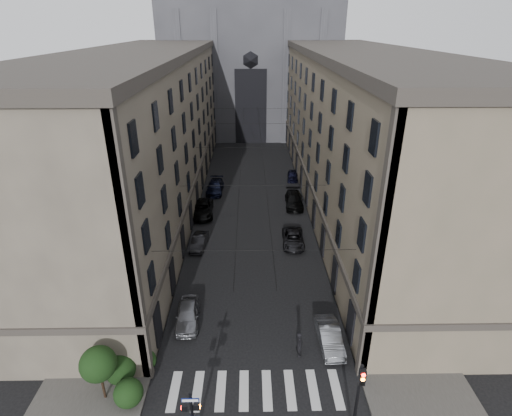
{
  "coord_description": "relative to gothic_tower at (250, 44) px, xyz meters",
  "views": [
    {
      "loc": [
        -0.27,
        -13.49,
        21.59
      ],
      "look_at": [
        0.15,
        12.1,
        9.72
      ],
      "focal_mm": 28.0,
      "sensor_mm": 36.0,
      "label": 1
    }
  ],
  "objects": [
    {
      "name": "shrub_cluster",
      "position": [
        -8.72,
        -69.95,
        -16.0
      ],
      "size": [
        3.9,
        4.4,
        3.9
      ],
      "color": "black",
      "rests_on": "sidewalk_left"
    },
    {
      "name": "car_left_far",
      "position": [
        -5.16,
        -36.48,
        -17.02
      ],
      "size": [
        2.35,
        5.44,
        1.56
      ],
      "primitive_type": "imported",
      "rotation": [
        0.0,
        0.0,
        -0.03
      ],
      "color": "black",
      "rests_on": "ground"
    },
    {
      "name": "car_right_far",
      "position": [
        6.2,
        -31.76,
        -17.14
      ],
      "size": [
        1.93,
        4.02,
        1.33
      ],
      "primitive_type": "imported",
      "rotation": [
        0.0,
        0.0,
        -0.1
      ],
      "color": "black",
      "rests_on": "ground"
    },
    {
      "name": "building_right",
      "position": [
        13.44,
        -38.96,
        -8.45
      ],
      "size": [
        13.6,
        60.6,
        18.85
      ],
      "color": "brown",
      "rests_on": "ground"
    },
    {
      "name": "pedestrian",
      "position": [
        3.17,
        -66.96,
        -16.81
      ],
      "size": [
        0.48,
        0.72,
        1.98
      ],
      "primitive_type": "imported",
      "rotation": [
        0.0,
        0.0,
        1.57
      ],
      "color": "black",
      "rests_on": "ground"
    },
    {
      "name": "sidewalk_right",
      "position": [
        10.5,
        -38.96,
        -17.72
      ],
      "size": [
        7.0,
        80.0,
        0.15
      ],
      "primitive_type": "cube",
      "color": "#383533",
      "rests_on": "ground"
    },
    {
      "name": "traffic_light_right",
      "position": [
        5.6,
        -73.04,
        -14.51
      ],
      "size": [
        0.34,
        0.5,
        5.2
      ],
      "color": "black",
      "rests_on": "ground"
    },
    {
      "name": "car_left_midfar",
      "position": [
        -6.2,
        -43.77,
        -17.0
      ],
      "size": [
        3.0,
        5.91,
        1.6
      ],
      "primitive_type": "imported",
      "rotation": [
        0.0,
        0.0,
        0.06
      ],
      "color": "black",
      "rests_on": "ground"
    },
    {
      "name": "car_right_midnear",
      "position": [
        4.31,
        -51.22,
        -17.12
      ],
      "size": [
        2.46,
        4.98,
        1.36
      ],
      "primitive_type": "imported",
      "rotation": [
        0.0,
        0.0,
        -0.04
      ],
      "color": "black",
      "rests_on": "ground"
    },
    {
      "name": "gothic_tower",
      "position": [
        0.0,
        0.0,
        0.0
      ],
      "size": [
        35.0,
        23.0,
        58.0
      ],
      "color": "#2D2D33",
      "rests_on": "ground"
    },
    {
      "name": "building_left",
      "position": [
        -13.44,
        -38.96,
        -8.45
      ],
      "size": [
        13.6,
        60.6,
        18.85
      ],
      "color": "#50493D",
      "rests_on": "ground"
    },
    {
      "name": "car_left_near",
      "position": [
        -5.25,
        -63.4,
        -17.04
      ],
      "size": [
        2.03,
        4.52,
        1.51
      ],
      "primitive_type": "imported",
      "rotation": [
        0.0,
        0.0,
        0.06
      ],
      "color": "slate",
      "rests_on": "ground"
    },
    {
      "name": "car_right_midfar",
      "position": [
        5.43,
        -41.29,
        -17.0
      ],
      "size": [
        2.45,
        5.58,
        1.6
      ],
      "primitive_type": "imported",
      "rotation": [
        0.0,
        0.0,
        -0.04
      ],
      "color": "black",
      "rests_on": "ground"
    },
    {
      "name": "sidewalk_left",
      "position": [
        -10.5,
        -38.96,
        -17.72
      ],
      "size": [
        7.0,
        80.0,
        0.15
      ],
      "primitive_type": "cube",
      "color": "#383533",
      "rests_on": "ground"
    },
    {
      "name": "pedestrian_signal_left",
      "position": [
        -3.51,
        -73.46,
        -15.48
      ],
      "size": [
        1.02,
        0.38,
        4.0
      ],
      "color": "black",
      "rests_on": "ground"
    },
    {
      "name": "tram_wires",
      "position": [
        0.0,
        -39.33,
        -10.55
      ],
      "size": [
        14.0,
        60.0,
        0.43
      ],
      "color": "black",
      "rests_on": "ground"
    },
    {
      "name": "car_right_near",
      "position": [
        5.5,
        -66.0,
        -17.08
      ],
      "size": [
        1.69,
        4.44,
        1.45
      ],
      "primitive_type": "imported",
      "rotation": [
        0.0,
        0.0,
        0.04
      ],
      "color": "slate",
      "rests_on": "ground"
    },
    {
      "name": "zebra_crossing",
      "position": [
        0.0,
        -69.96,
        -17.79
      ],
      "size": [
        11.0,
        3.2,
        0.01
      ],
      "primitive_type": "cube",
      "color": "beige",
      "rests_on": "ground"
    },
    {
      "name": "car_left_midnear",
      "position": [
        -5.69,
        -51.65,
        -17.15
      ],
      "size": [
        1.74,
        4.07,
        1.3
      ],
      "primitive_type": "imported",
      "rotation": [
        0.0,
        0.0,
        -0.09
      ],
      "color": "black",
      "rests_on": "ground"
    }
  ]
}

